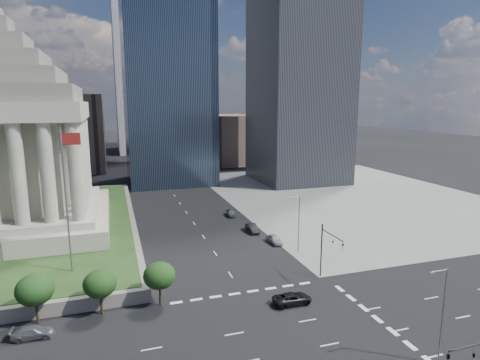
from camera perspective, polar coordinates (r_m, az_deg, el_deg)
name	(u,v)px	position (r m, az deg, el deg)	size (l,w,h in m)	color
ground	(163,179)	(136.73, -10.95, 0.17)	(500.00, 500.00, 0.00)	black
sidewalk_ne	(349,195)	(114.81, 15.20, -2.07)	(68.00, 90.00, 0.03)	slate
war_memorial	(2,124)	(83.58, -30.71, 6.88)	(34.00, 34.00, 39.00)	gray
flagpole	(67,193)	(59.04, -23.39, -1.71)	(2.52, 0.24, 20.00)	slate
midrise_glass	(168,87)	(129.79, -10.27, 12.94)	(26.00, 26.00, 60.00)	black
highrise_ne	(300,20)	(134.13, 8.57, 21.53)	(26.00, 28.00, 100.00)	black
building_filler_ne	(229,139)	(170.98, -1.60, 5.88)	(20.00, 30.00, 20.00)	brown
building_filler_nw	(71,133)	(164.48, -22.94, 6.22)	(24.00, 30.00, 28.00)	brown
traffic_signal_ne	(328,246)	(58.47, 12.41, -9.19)	(0.30, 5.74, 8.00)	black
street_lamp_south	(442,311)	(44.49, 26.77, -16.25)	(2.13, 0.22, 10.00)	slate
street_lamp_north	(298,221)	(68.15, 8.24, -5.76)	(2.13, 0.22, 10.00)	slate
pickup_truck	(292,299)	(53.38, 7.46, -16.38)	(2.33, 5.05, 1.40)	black
suv_grey	(33,332)	(51.61, -27.34, -18.69)	(4.45, 1.81, 1.29)	#595B60
parked_sedan_near	(275,239)	(73.76, 4.93, -8.39)	(4.39, 1.77, 1.50)	#9C9EA4
parked_sedan_mid	(252,228)	(79.57, 1.77, -6.88)	(1.63, 4.68, 1.54)	black
parked_sedan_far	(231,213)	(90.39, -1.31, -4.71)	(1.72, 4.26, 1.45)	#505357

